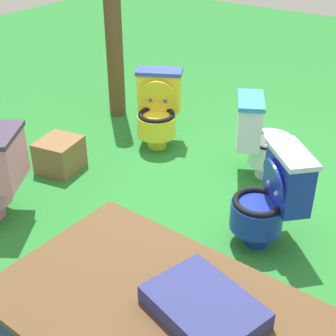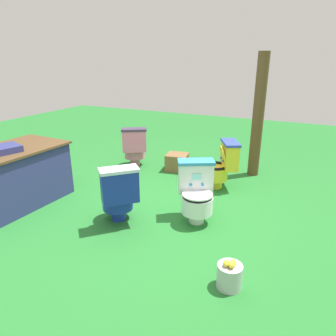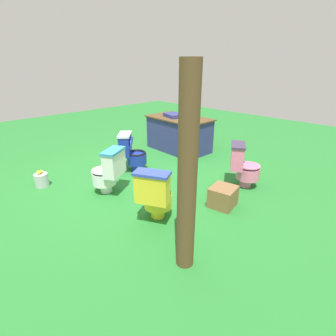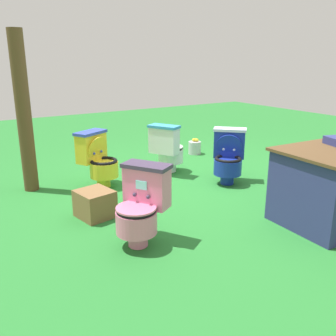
{
  "view_description": "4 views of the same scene",
  "coord_description": "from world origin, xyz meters",
  "px_view_note": "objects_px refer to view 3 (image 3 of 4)",
  "views": [
    {
      "loc": [
        -1.36,
        2.83,
        2.23
      ],
      "look_at": [
        0.47,
        0.22,
        0.36
      ],
      "focal_mm": 51.51,
      "sensor_mm": 36.0,
      "label": 1
    },
    {
      "loc": [
        -3.09,
        -1.79,
        1.89
      ],
      "look_at": [
        0.78,
        0.08,
        0.33
      ],
      "focal_mm": 33.06,
      "sensor_mm": 36.0,
      "label": 2
    },
    {
      "loc": [
        3.33,
        -2.54,
        1.94
      ],
      "look_at": [
        0.86,
        -0.08,
        0.48
      ],
      "focal_mm": 27.32,
      "sensor_mm": 36.0,
      "label": 3
    },
    {
      "loc": [
        2.91,
        3.82,
        1.65
      ],
      "look_at": [
        0.7,
        0.32,
        0.41
      ],
      "focal_mm": 39.71,
      "sensor_mm": 36.0,
      "label": 4
    }
  ],
  "objects_px": {
    "toilet_blue": "(131,152)",
    "small_crate": "(223,197)",
    "lemon_bucket": "(41,180)",
    "toilet_white": "(108,171)",
    "toilet_yellow": "(155,194)",
    "wooden_post": "(187,177)",
    "vendor_table": "(179,134)",
    "toilet_pink": "(243,165)"
  },
  "relations": [
    {
      "from": "toilet_blue",
      "to": "small_crate",
      "type": "distance_m",
      "value": 1.98
    },
    {
      "from": "toilet_blue",
      "to": "wooden_post",
      "type": "distance_m",
      "value": 2.67
    },
    {
      "from": "small_crate",
      "to": "lemon_bucket",
      "type": "relative_size",
      "value": 1.32
    },
    {
      "from": "toilet_pink",
      "to": "vendor_table",
      "type": "bearing_deg",
      "value": -139.61
    },
    {
      "from": "toilet_white",
      "to": "lemon_bucket",
      "type": "relative_size",
      "value": 2.63
    },
    {
      "from": "toilet_white",
      "to": "vendor_table",
      "type": "height_order",
      "value": "vendor_table"
    },
    {
      "from": "small_crate",
      "to": "toilet_pink",
      "type": "bearing_deg",
      "value": 100.87
    },
    {
      "from": "toilet_blue",
      "to": "toilet_pink",
      "type": "height_order",
      "value": "same"
    },
    {
      "from": "toilet_yellow",
      "to": "wooden_post",
      "type": "bearing_deg",
      "value": -49.64
    },
    {
      "from": "toilet_pink",
      "to": "wooden_post",
      "type": "height_order",
      "value": "wooden_post"
    },
    {
      "from": "toilet_white",
      "to": "toilet_yellow",
      "type": "distance_m",
      "value": 1.08
    },
    {
      "from": "toilet_yellow",
      "to": "small_crate",
      "type": "height_order",
      "value": "toilet_yellow"
    },
    {
      "from": "toilet_yellow",
      "to": "toilet_blue",
      "type": "bearing_deg",
      "value": 125.23
    },
    {
      "from": "vendor_table",
      "to": "lemon_bucket",
      "type": "xyz_separation_m",
      "value": [
        -0.31,
        -3.04,
        -0.28
      ]
    },
    {
      "from": "wooden_post",
      "to": "toilet_yellow",
      "type": "bearing_deg",
      "value": 157.85
    },
    {
      "from": "wooden_post",
      "to": "vendor_table",
      "type": "bearing_deg",
      "value": 133.88
    },
    {
      "from": "toilet_blue",
      "to": "lemon_bucket",
      "type": "bearing_deg",
      "value": -65.2
    },
    {
      "from": "wooden_post",
      "to": "lemon_bucket",
      "type": "height_order",
      "value": "wooden_post"
    },
    {
      "from": "toilet_blue",
      "to": "small_crate",
      "type": "height_order",
      "value": "toilet_blue"
    },
    {
      "from": "toilet_white",
      "to": "toilet_yellow",
      "type": "xyz_separation_m",
      "value": [
        1.08,
        0.0,
        0.0
      ]
    },
    {
      "from": "lemon_bucket",
      "to": "toilet_yellow",
      "type": "bearing_deg",
      "value": 18.41
    },
    {
      "from": "wooden_post",
      "to": "small_crate",
      "type": "bearing_deg",
      "value": 106.82
    },
    {
      "from": "toilet_pink",
      "to": "vendor_table",
      "type": "xyz_separation_m",
      "value": [
        -2.04,
        0.65,
        0.02
      ]
    },
    {
      "from": "toilet_yellow",
      "to": "small_crate",
      "type": "bearing_deg",
      "value": 37.85
    },
    {
      "from": "toilet_white",
      "to": "lemon_bucket",
      "type": "distance_m",
      "value": 1.24
    },
    {
      "from": "toilet_pink",
      "to": "small_crate",
      "type": "height_order",
      "value": "toilet_pink"
    },
    {
      "from": "small_crate",
      "to": "vendor_table",
      "type": "bearing_deg",
      "value": 146.96
    },
    {
      "from": "toilet_white",
      "to": "small_crate",
      "type": "xyz_separation_m",
      "value": [
        1.5,
        0.92,
        -0.22
      ]
    },
    {
      "from": "small_crate",
      "to": "lemon_bucket",
      "type": "xyz_separation_m",
      "value": [
        -2.5,
        -1.61,
        -0.03
      ]
    },
    {
      "from": "toilet_white",
      "to": "toilet_pink",
      "type": "distance_m",
      "value": 2.17
    },
    {
      "from": "toilet_blue",
      "to": "small_crate",
      "type": "relative_size",
      "value": 2.0
    },
    {
      "from": "toilet_blue",
      "to": "vendor_table",
      "type": "height_order",
      "value": "vendor_table"
    },
    {
      "from": "vendor_table",
      "to": "toilet_blue",
      "type": "bearing_deg",
      "value": -81.66
    },
    {
      "from": "toilet_yellow",
      "to": "toilet_pink",
      "type": "bearing_deg",
      "value": 53.31
    },
    {
      "from": "toilet_yellow",
      "to": "lemon_bucket",
      "type": "distance_m",
      "value": 2.2
    },
    {
      "from": "toilet_yellow",
      "to": "lemon_bucket",
      "type": "relative_size",
      "value": 2.63
    },
    {
      "from": "lemon_bucket",
      "to": "toilet_white",
      "type": "bearing_deg",
      "value": 34.61
    },
    {
      "from": "toilet_blue",
      "to": "toilet_pink",
      "type": "xyz_separation_m",
      "value": [
        1.82,
        0.9,
        -0.0
      ]
    },
    {
      "from": "toilet_blue",
      "to": "toilet_yellow",
      "type": "xyz_separation_m",
      "value": [
        1.54,
        -0.8,
        0.0
      ]
    },
    {
      "from": "vendor_table",
      "to": "small_crate",
      "type": "xyz_separation_m",
      "value": [
        2.19,
        -1.43,
        -0.25
      ]
    },
    {
      "from": "toilet_yellow",
      "to": "lemon_bucket",
      "type": "height_order",
      "value": "toilet_yellow"
    },
    {
      "from": "toilet_pink",
      "to": "toilet_blue",
      "type": "bearing_deg",
      "value": -95.6
    }
  ]
}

